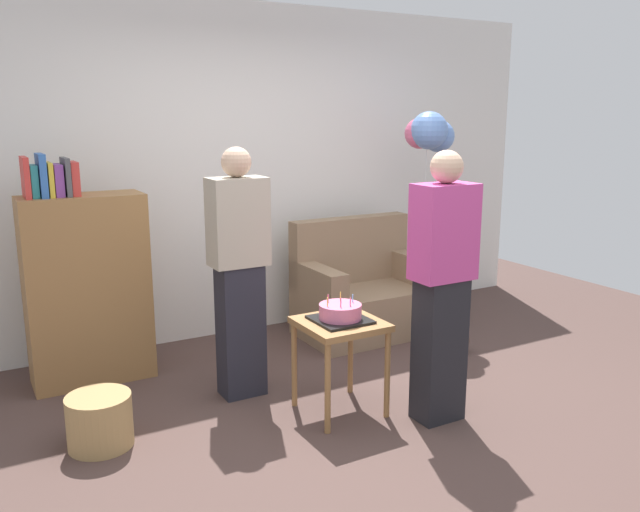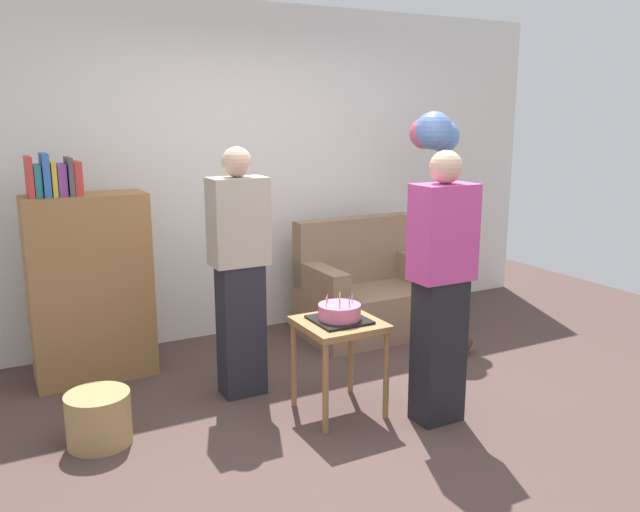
% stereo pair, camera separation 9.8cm
% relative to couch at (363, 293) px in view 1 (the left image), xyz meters
% --- Properties ---
extents(ground_plane, '(8.00, 8.00, 0.00)m').
position_rel_couch_xyz_m(ground_plane, '(-0.90, -1.44, -0.34)').
color(ground_plane, '#4C3833').
extents(wall_back, '(6.00, 0.10, 2.70)m').
position_rel_couch_xyz_m(wall_back, '(-0.90, 0.61, 1.01)').
color(wall_back, silver).
rests_on(wall_back, ground_plane).
extents(couch, '(1.10, 0.70, 0.96)m').
position_rel_couch_xyz_m(couch, '(0.00, 0.00, 0.00)').
color(couch, '#8C7054').
rests_on(couch, ground_plane).
extents(bookshelf, '(0.80, 0.36, 1.58)m').
position_rel_couch_xyz_m(bookshelf, '(-2.20, 0.08, 0.34)').
color(bookshelf, olive).
rests_on(bookshelf, ground_plane).
extents(side_table, '(0.48, 0.48, 0.59)m').
position_rel_couch_xyz_m(side_table, '(-0.96, -1.20, 0.16)').
color(side_table, olive).
rests_on(side_table, ground_plane).
extents(birthday_cake, '(0.32, 0.32, 0.16)m').
position_rel_couch_xyz_m(birthday_cake, '(-0.96, -1.20, 0.30)').
color(birthday_cake, black).
rests_on(birthday_cake, side_table).
extents(person_blowing_candles, '(0.36, 0.22, 1.63)m').
position_rel_couch_xyz_m(person_blowing_candles, '(-1.38, -0.65, 0.49)').
color(person_blowing_candles, '#23232D').
rests_on(person_blowing_candles, ground_plane).
extents(person_holding_cake, '(0.36, 0.22, 1.63)m').
position_rel_couch_xyz_m(person_holding_cake, '(-0.48, -1.57, 0.49)').
color(person_holding_cake, black).
rests_on(person_holding_cake, ground_plane).
extents(wicker_basket, '(0.36, 0.36, 0.30)m').
position_rel_couch_xyz_m(wicker_basket, '(-2.35, -0.91, -0.19)').
color(wicker_basket, '#A88451').
rests_on(wicker_basket, ground_plane).
extents(handbag, '(0.28, 0.14, 0.20)m').
position_rel_couch_xyz_m(handbag, '(0.33, -0.80, -0.24)').
color(handbag, '#473328').
rests_on(handbag, ground_plane).
extents(balloon_bunch, '(0.44, 0.37, 1.84)m').
position_rel_couch_xyz_m(balloon_bunch, '(0.57, -0.11, 1.33)').
color(balloon_bunch, silver).
rests_on(balloon_bunch, ground_plane).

